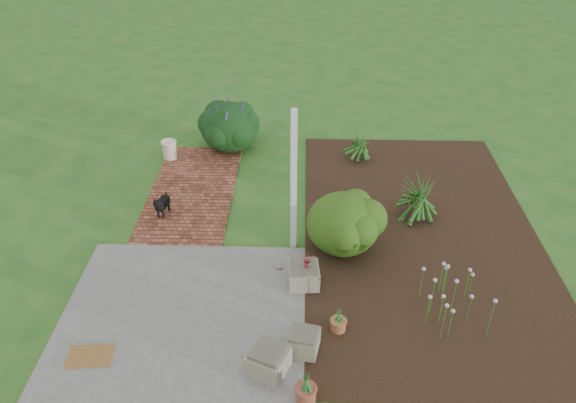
{
  "coord_description": "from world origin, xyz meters",
  "views": [
    {
      "loc": [
        0.44,
        -7.38,
        5.86
      ],
      "look_at": [
        0.2,
        0.4,
        0.7
      ],
      "focal_mm": 35.0,
      "sensor_mm": 36.0,
      "label": 1
    }
  ],
  "objects_px": {
    "stone_trough_near": "(268,361)",
    "cream_ceramic_urn": "(170,150)",
    "evergreen_shrub": "(343,222)",
    "black_dog": "(161,204)"
  },
  "relations": [
    {
      "from": "evergreen_shrub",
      "to": "black_dog",
      "type": "bearing_deg",
      "value": 165.51
    },
    {
      "from": "black_dog",
      "to": "evergreen_shrub",
      "type": "distance_m",
      "value": 3.3
    },
    {
      "from": "evergreen_shrub",
      "to": "cream_ceramic_urn",
      "type": "bearing_deg",
      "value": 139.74
    },
    {
      "from": "stone_trough_near",
      "to": "cream_ceramic_urn",
      "type": "height_order",
      "value": "cream_ceramic_urn"
    },
    {
      "from": "black_dog",
      "to": "cream_ceramic_urn",
      "type": "xyz_separation_m",
      "value": [
        -0.3,
        2.13,
        -0.06
      ]
    },
    {
      "from": "black_dog",
      "to": "evergreen_shrub",
      "type": "relative_size",
      "value": 0.4
    },
    {
      "from": "stone_trough_near",
      "to": "black_dog",
      "type": "height_order",
      "value": "black_dog"
    },
    {
      "from": "stone_trough_near",
      "to": "cream_ceramic_urn",
      "type": "distance_m",
      "value": 6.06
    },
    {
      "from": "cream_ceramic_urn",
      "to": "evergreen_shrub",
      "type": "xyz_separation_m",
      "value": [
        3.49,
        -2.96,
        0.31
      ]
    },
    {
      "from": "black_dog",
      "to": "cream_ceramic_urn",
      "type": "bearing_deg",
      "value": 111.54
    }
  ]
}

